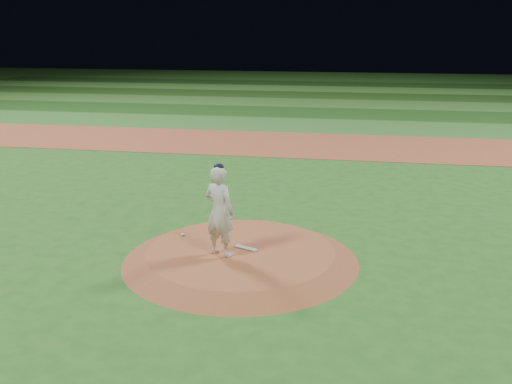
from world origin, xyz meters
name	(u,v)px	position (x,y,z in m)	size (l,w,h in m)	color
ground	(241,260)	(0.00, 0.00, 0.00)	(120.00, 120.00, 0.00)	#255E1E
infield_dirt_band	(302,144)	(0.00, 14.00, 0.01)	(70.00, 6.00, 0.02)	brown
outfield_stripe_0	(312,125)	(0.00, 19.50, 0.01)	(70.00, 5.00, 0.02)	#2D6826
outfield_stripe_1	(319,113)	(0.00, 24.50, 0.01)	(70.00, 5.00, 0.02)	#194416
outfield_stripe_2	(324,103)	(0.00, 29.50, 0.01)	(70.00, 5.00, 0.02)	#2F6524
outfield_stripe_3	(328,95)	(0.00, 34.50, 0.01)	(70.00, 5.00, 0.02)	#1C4115
outfield_stripe_4	(332,89)	(0.00, 39.50, 0.01)	(70.00, 5.00, 0.02)	#37772B
outfield_stripe_5	(334,84)	(0.00, 44.50, 0.01)	(70.00, 5.00, 0.02)	#174014
pitchers_mound	(241,255)	(0.00, 0.00, 0.12)	(5.50, 5.50, 0.25)	brown
pitching_rubber	(246,248)	(0.10, 0.12, 0.26)	(0.58, 0.15, 0.03)	silver
rosin_bag	(183,235)	(-1.62, 0.69, 0.28)	(0.11, 0.11, 0.06)	silver
pitcher_on_mound	(220,211)	(-0.40, -0.35, 1.30)	(0.90, 0.76, 2.15)	silver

